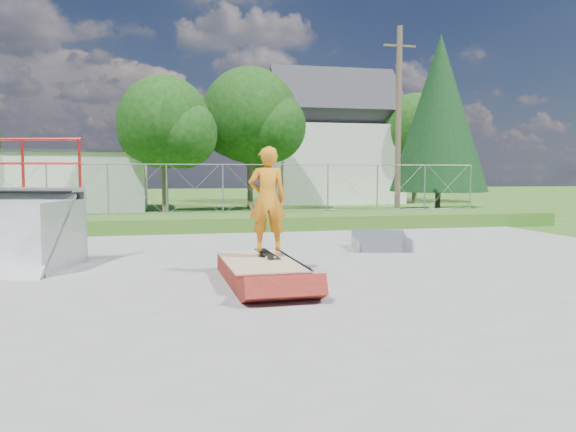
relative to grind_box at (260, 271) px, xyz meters
name	(u,v)px	position (x,y,z in m)	size (l,w,h in m)	color
ground	(285,281)	(0.47, -0.03, -0.20)	(120.00, 120.00, 0.00)	#315F1B
concrete_pad	(285,280)	(0.47, -0.03, -0.18)	(20.00, 16.00, 0.04)	gray
grass_berm	(226,222)	(0.47, 9.47, 0.05)	(24.00, 3.00, 0.50)	#315F1B
grind_box	(260,271)	(0.00, 0.00, 0.00)	(1.31, 2.65, 0.39)	maroon
flat_bank_ramp	(381,242)	(3.73, 3.32, 0.02)	(1.38, 1.47, 0.42)	#9C9EA4
skateboard	(268,255)	(0.21, 0.36, 0.24)	(0.22, 0.80, 0.02)	black
skater	(267,203)	(0.21, 0.36, 1.22)	(0.72, 0.47, 1.96)	orange
chain_link_fence	(223,189)	(0.47, 10.47, 1.20)	(20.00, 0.06, 1.80)	gray
utility_building_flat	(49,182)	(-7.53, 21.97, 1.30)	(10.00, 6.00, 3.00)	silver
gable_house	(332,145)	(9.47, 25.97, 3.64)	(8.40, 6.08, 8.94)	silver
utility_pole	(398,124)	(7.97, 11.97, 3.80)	(0.24, 0.24, 8.00)	brown
tree_left_near	(169,126)	(-1.28, 17.81, 4.04)	(4.76, 4.48, 6.65)	brown
tree_center	(256,119)	(3.25, 19.79, 4.65)	(5.44, 5.12, 7.60)	brown
tree_right_far	(420,133)	(14.73, 23.80, 4.35)	(5.10, 4.80, 7.12)	brown
tree_back_mid	(271,148)	(5.68, 27.83, 3.44)	(4.08, 3.84, 5.70)	brown
conifer_tree	(440,113)	(12.47, 16.97, 4.85)	(5.04, 5.04, 9.10)	brown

